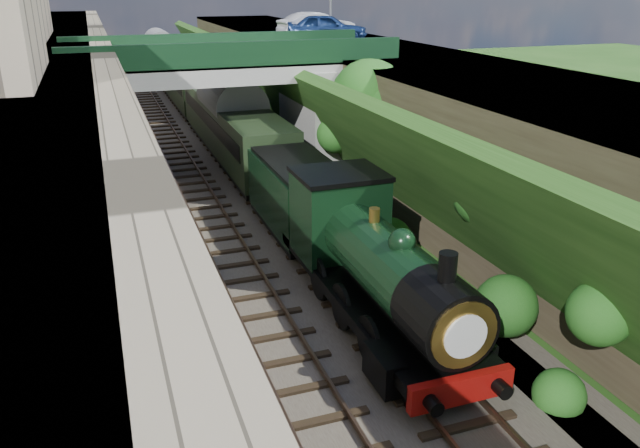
% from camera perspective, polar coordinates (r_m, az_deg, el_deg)
% --- Properties ---
extents(trackbed, '(10.00, 90.00, 0.20)m').
position_cam_1_polar(trackbed, '(30.10, -7.14, 2.31)').
color(trackbed, '#473F38').
rests_on(trackbed, ground).
extents(retaining_wall, '(1.00, 90.00, 7.00)m').
position_cam_1_polar(retaining_wall, '(28.58, -18.35, 7.47)').
color(retaining_wall, '#756B56').
rests_on(retaining_wall, ground).
extents(street_plateau_left, '(6.00, 90.00, 7.00)m').
position_cam_1_polar(street_plateau_left, '(28.74, -25.34, 6.57)').
color(street_plateau_left, '#262628').
rests_on(street_plateau_left, ground).
extents(street_plateau_right, '(8.00, 90.00, 6.25)m').
position_cam_1_polar(street_plateau_right, '(32.56, 9.33, 9.16)').
color(street_plateau_right, '#262628').
rests_on(street_plateau_right, ground).
extents(embankment_slope, '(4.64, 90.00, 6.36)m').
position_cam_1_polar(embankment_slope, '(28.20, 3.81, 6.53)').
color(embankment_slope, '#1E4714').
rests_on(embankment_slope, ground).
extents(track_left, '(2.50, 90.00, 0.20)m').
position_cam_1_polar(track_left, '(29.73, -10.91, 2.13)').
color(track_left, black).
rests_on(track_left, trackbed).
extents(track_right, '(2.50, 90.00, 0.20)m').
position_cam_1_polar(track_right, '(30.32, -4.94, 2.82)').
color(track_right, black).
rests_on(track_right, trackbed).
extents(road_bridge, '(16.00, 6.40, 7.25)m').
position_cam_1_polar(road_bridge, '(33.11, -7.41, 11.14)').
color(road_bridge, gray).
rests_on(road_bridge, ground).
extents(tree, '(3.60, 3.80, 6.60)m').
position_cam_1_polar(tree, '(29.45, 4.58, 11.13)').
color(tree, black).
rests_on(tree, ground).
extents(car_blue, '(5.42, 3.74, 1.71)m').
position_cam_1_polar(car_blue, '(41.06, 0.66, 17.49)').
color(car_blue, navy).
rests_on(car_blue, street_plateau_right).
extents(car_silver, '(5.30, 2.29, 1.70)m').
position_cam_1_polar(car_silver, '(43.50, -0.31, 17.69)').
color(car_silver, silver).
rests_on(car_silver, street_plateau_right).
extents(locomotive, '(3.10, 10.22, 3.83)m').
position_cam_1_polar(locomotive, '(18.58, 5.04, -3.96)').
color(locomotive, black).
rests_on(locomotive, trackbed).
extents(tender, '(2.70, 6.00, 3.05)m').
position_cam_1_polar(tender, '(25.06, -1.92, 2.22)').
color(tender, black).
rests_on(tender, trackbed).
extents(coach_front, '(2.90, 18.00, 3.70)m').
position_cam_1_polar(coach_front, '(36.74, -8.01, 8.88)').
color(coach_front, black).
rests_on(coach_front, trackbed).
extents(coach_middle, '(2.90, 18.00, 3.70)m').
position_cam_1_polar(coach_middle, '(55.01, -12.22, 12.68)').
color(coach_middle, black).
rests_on(coach_middle, trackbed).
extents(coach_rear, '(2.90, 18.00, 3.70)m').
position_cam_1_polar(coach_rear, '(73.56, -14.36, 14.56)').
color(coach_rear, black).
rests_on(coach_rear, trackbed).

